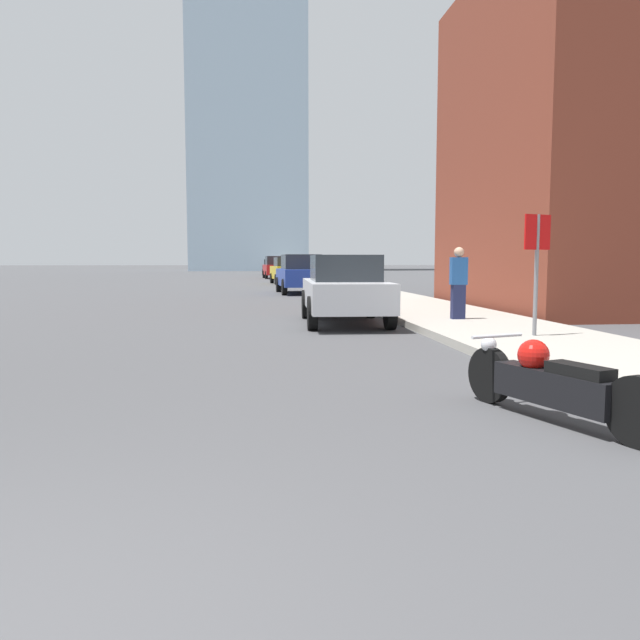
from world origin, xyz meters
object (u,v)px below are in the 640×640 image
at_px(parked_car_blue, 301,274).
at_px(parked_car_black, 272,267).
at_px(pedestrian, 458,283).
at_px(parked_car_silver, 344,288).
at_px(parked_car_yellow, 287,270).
at_px(motorcycle, 551,383).
at_px(parked_car_red, 276,267).
at_px(stop_sign, 537,253).

bearing_deg(parked_car_blue, parked_car_black, 87.57).
distance_m(parked_car_black, pedestrian, 49.94).
relative_size(parked_car_silver, parked_car_yellow, 1.09).
distance_m(parked_car_blue, pedestrian, 14.34).
height_order(motorcycle, parked_car_black, parked_car_black).
distance_m(parked_car_blue, parked_car_red, 23.69).
relative_size(parked_car_yellow, pedestrian, 2.59).
xyz_separation_m(parked_car_yellow, parked_car_red, (-0.27, 12.21, 0.05)).
xyz_separation_m(parked_car_black, stop_sign, (2.78, -53.03, 0.78)).
bearing_deg(pedestrian, motorcycle, -103.11).
bearing_deg(parked_car_red, motorcycle, -92.16).
distance_m(parked_car_silver, parked_car_yellow, 24.86).
distance_m(motorcycle, parked_car_black, 58.07).
xyz_separation_m(stop_sign, pedestrian, (-0.31, 3.15, -0.61)).
bearing_deg(parked_car_yellow, parked_car_red, 86.50).
xyz_separation_m(motorcycle, pedestrian, (1.91, 8.18, 0.61)).
bearing_deg(stop_sign, motorcycle, -113.77).
height_order(parked_car_silver, pedestrian, pedestrian).
bearing_deg(parked_car_yellow, parked_car_blue, -95.12).
relative_size(parked_car_silver, stop_sign, 2.16).
relative_size(parked_car_silver, parked_car_red, 0.99).
bearing_deg(parked_car_yellow, pedestrian, -89.57).
height_order(motorcycle, stop_sign, stop_sign).
height_order(parked_car_red, stop_sign, stop_sign).
height_order(parked_car_blue, parked_car_yellow, parked_car_blue).
distance_m(parked_car_yellow, stop_sign, 28.89).
height_order(parked_car_yellow, stop_sign, stop_sign).
relative_size(parked_car_blue, stop_sign, 2.20).
bearing_deg(pedestrian, parked_car_black, 92.83).
xyz_separation_m(parked_car_silver, parked_car_yellow, (0.11, 24.86, 0.02)).
relative_size(motorcycle, parked_car_silver, 0.49).
height_order(parked_car_blue, parked_car_red, parked_car_red).
distance_m(parked_car_red, stop_sign, 41.08).
distance_m(motorcycle, pedestrian, 8.42).
height_order(parked_car_red, pedestrian, parked_car_red).
height_order(parked_car_yellow, pedestrian, pedestrian).
bearing_deg(motorcycle, parked_car_silver, 74.81).
bearing_deg(parked_car_black, stop_sign, -83.29).
bearing_deg(stop_sign, parked_car_black, 93.00).
xyz_separation_m(motorcycle, parked_car_black, (-0.56, 58.06, 0.44)).
height_order(stop_sign, pedestrian, stop_sign).
relative_size(parked_car_blue, parked_car_black, 1.14).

